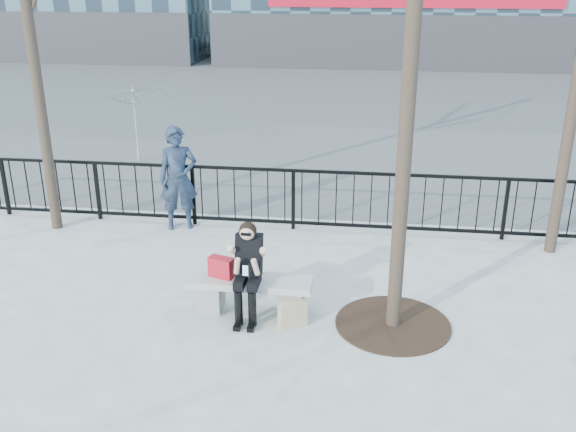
# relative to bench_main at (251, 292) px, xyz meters

# --- Properties ---
(ground) EXTENTS (120.00, 120.00, 0.00)m
(ground) POSITION_rel_bench_main_xyz_m (0.00, 0.00, -0.30)
(ground) COLOR gray
(ground) RESTS_ON ground
(street_surface) EXTENTS (60.00, 23.00, 0.01)m
(street_surface) POSITION_rel_bench_main_xyz_m (0.00, 15.00, -0.30)
(street_surface) COLOR #474747
(street_surface) RESTS_ON ground
(railing) EXTENTS (14.00, 0.06, 1.10)m
(railing) POSITION_rel_bench_main_xyz_m (0.00, 3.00, 0.25)
(railing) COLOR black
(railing) RESTS_ON ground
(tree_grate) EXTENTS (1.50, 1.50, 0.02)m
(tree_grate) POSITION_rel_bench_main_xyz_m (1.90, -0.10, -0.29)
(tree_grate) COLOR black
(tree_grate) RESTS_ON ground
(bench_main) EXTENTS (1.65, 0.46, 0.49)m
(bench_main) POSITION_rel_bench_main_xyz_m (0.00, 0.00, 0.00)
(bench_main) COLOR slate
(bench_main) RESTS_ON ground
(seated_woman) EXTENTS (0.50, 0.64, 1.34)m
(seated_woman) POSITION_rel_bench_main_xyz_m (0.00, -0.16, 0.37)
(seated_woman) COLOR black
(seated_woman) RESTS_ON ground
(handbag) EXTENTS (0.37, 0.26, 0.28)m
(handbag) POSITION_rel_bench_main_xyz_m (-0.39, 0.02, 0.33)
(handbag) COLOR #B01521
(handbag) RESTS_ON bench_main
(shopping_bag) EXTENTS (0.38, 0.30, 0.35)m
(shopping_bag) POSITION_rel_bench_main_xyz_m (0.61, -0.31, -0.13)
(shopping_bag) COLOR beige
(shopping_bag) RESTS_ON ground
(standing_man) EXTENTS (0.78, 0.64, 1.84)m
(standing_man) POSITION_rel_bench_main_xyz_m (-1.80, 2.80, 0.62)
(standing_man) COLOR black
(standing_man) RESTS_ON ground
(vendor_umbrella) EXTENTS (2.17, 2.21, 1.81)m
(vendor_umbrella) POSITION_rel_bench_main_xyz_m (-3.98, 6.63, 0.60)
(vendor_umbrella) COLOR yellow
(vendor_umbrella) RESTS_ON ground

